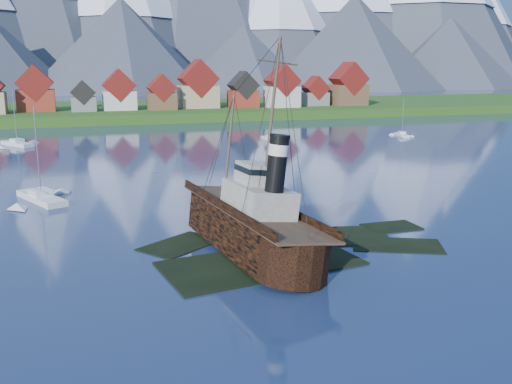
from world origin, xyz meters
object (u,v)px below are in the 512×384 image
object	(u,v)px
sailboat_d	(402,135)
sailboat_e	(272,140)
sailboat_c	(17,144)
tugboat_wreck	(243,220)
sailboat_a	(41,199)

from	to	relation	value
sailboat_d	sailboat_e	xyz separation A→B (m)	(-35.22, 1.67, 0.01)
sailboat_c	sailboat_e	size ratio (longest dim) A/B	1.16
tugboat_wreck	sailboat_d	bearing A→B (deg)	42.64
tugboat_wreck	sailboat_e	world-z (taller)	tugboat_wreck
sailboat_a	sailboat_d	distance (m)	98.94
sailboat_a	sailboat_c	bearing A→B (deg)	72.94
sailboat_d	tugboat_wreck	bearing A→B (deg)	-115.59
sailboat_a	sailboat_d	world-z (taller)	sailboat_a
sailboat_c	tugboat_wreck	bearing A→B (deg)	-105.53
sailboat_e	sailboat_a	bearing A→B (deg)	-136.69
sailboat_d	sailboat_c	bearing A→B (deg)	-171.57
sailboat_a	sailboat_e	distance (m)	71.46
sailboat_c	sailboat_d	bearing A→B (deg)	-40.25
sailboat_e	sailboat_d	bearing A→B (deg)	-3.65
sailboat_d	sailboat_a	bearing A→B (deg)	-135.29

